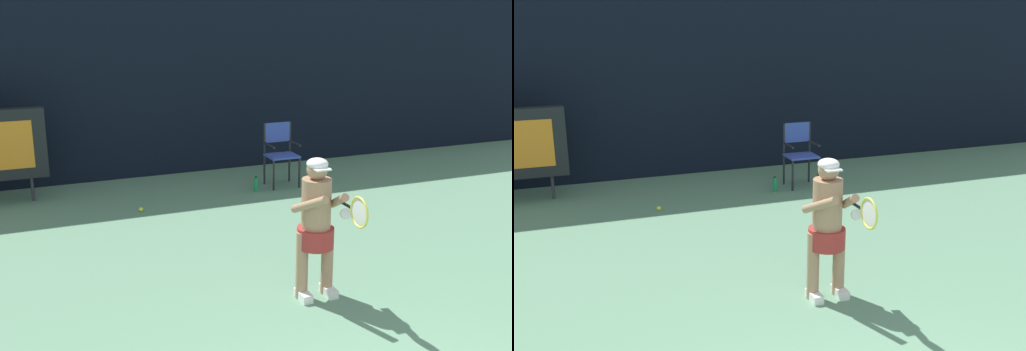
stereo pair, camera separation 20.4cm
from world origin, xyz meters
The scene contains 6 objects.
backdrop_screen centered at (0.00, 8.50, 1.81)m, with size 18.00×0.12×3.66m.
umpire_chair centered at (1.87, 7.03, 0.62)m, with size 0.52×0.44×1.08m.
water_bottle centered at (1.32, 6.81, 0.12)m, with size 0.07×0.07×0.27m.
tennis_player centered at (0.47, 3.02, 0.84)m, with size 0.54×0.62×1.52m.
tennis_racket centered at (0.62, 2.45, 1.11)m, with size 0.03×0.60×0.31m.
tennis_ball_spare centered at (-0.69, 6.49, 0.03)m, with size 0.07×0.07×0.07m.
Camera 1 is at (-2.34, -2.31, 3.00)m, focal length 42.84 mm.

